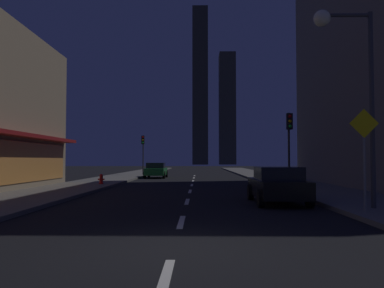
% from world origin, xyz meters
% --- Properties ---
extents(ground_plane, '(78.00, 136.00, 0.10)m').
position_xyz_m(ground_plane, '(0.00, 32.00, -0.05)').
color(ground_plane, black).
extents(sidewalk_right, '(4.00, 76.00, 0.15)m').
position_xyz_m(sidewalk_right, '(7.00, 32.00, 0.07)').
color(sidewalk_right, '#605E59').
rests_on(sidewalk_right, ground).
extents(sidewalk_left, '(4.00, 76.00, 0.15)m').
position_xyz_m(sidewalk_left, '(-7.00, 32.00, 0.07)').
color(sidewalk_left, '#605E59').
rests_on(sidewalk_left, ground).
extents(lane_marking_center, '(0.16, 38.60, 0.01)m').
position_xyz_m(lane_marking_center, '(0.00, 16.20, 0.01)').
color(lane_marking_center, silver).
rests_on(lane_marking_center, ground).
extents(skyscraper_distant_tall, '(5.72, 7.96, 58.59)m').
position_xyz_m(skyscraper_distant_tall, '(0.95, 136.20, 29.30)').
color(skyscraper_distant_tall, '#373429').
rests_on(skyscraper_distant_tall, ground).
extents(skyscraper_distant_mid, '(6.02, 8.11, 41.96)m').
position_xyz_m(skyscraper_distant_mid, '(11.19, 138.20, 20.98)').
color(skyscraper_distant_mid, '#3B382C').
rests_on(skyscraper_distant_mid, ground).
extents(car_parked_near, '(1.98, 4.24, 1.45)m').
position_xyz_m(car_parked_near, '(3.60, 7.83, 0.74)').
color(car_parked_near, black).
rests_on(car_parked_near, ground).
extents(car_parked_far, '(1.98, 4.24, 1.45)m').
position_xyz_m(car_parked_far, '(-3.60, 29.21, 0.74)').
color(car_parked_far, '#1E722D').
rests_on(car_parked_far, ground).
extents(fire_hydrant_far_left, '(0.42, 0.30, 0.65)m').
position_xyz_m(fire_hydrant_far_left, '(-5.90, 17.60, 0.45)').
color(fire_hydrant_far_left, red).
rests_on(fire_hydrant_far_left, sidewalk_left).
extents(traffic_light_near_right, '(0.32, 0.48, 4.20)m').
position_xyz_m(traffic_light_near_right, '(5.50, 13.87, 3.19)').
color(traffic_light_near_right, '#2D2D2D').
rests_on(traffic_light_near_right, sidewalk_right).
extents(traffic_light_far_left, '(0.32, 0.48, 4.20)m').
position_xyz_m(traffic_light_far_left, '(-5.50, 33.57, 3.19)').
color(traffic_light_far_left, '#2D2D2D').
rests_on(traffic_light_far_left, sidewalk_left).
extents(street_lamp_right, '(1.96, 0.56, 6.58)m').
position_xyz_m(street_lamp_right, '(5.38, 5.22, 5.07)').
color(street_lamp_right, '#38383D').
rests_on(street_lamp_right, sidewalk_right).
extents(pedestrian_crossing_sign, '(0.91, 0.08, 3.15)m').
position_xyz_m(pedestrian_crossing_sign, '(5.60, 4.45, 2.02)').
color(pedestrian_crossing_sign, slate).
rests_on(pedestrian_crossing_sign, sidewalk_right).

